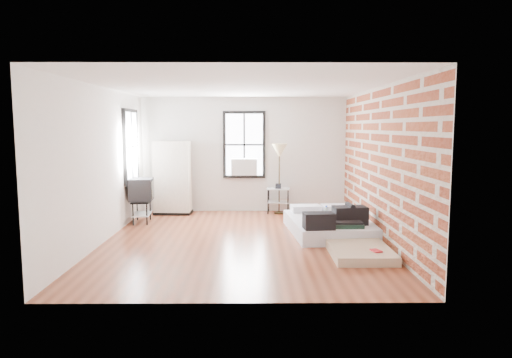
{
  "coord_description": "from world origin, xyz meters",
  "views": [
    {
      "loc": [
        0.2,
        -8.21,
        2.08
      ],
      "look_at": [
        0.27,
        0.3,
        1.11
      ],
      "focal_mm": 32.0,
      "sensor_mm": 36.0,
      "label": 1
    }
  ],
  "objects_px": {
    "wardrobe": "(173,178)",
    "side_table": "(278,193)",
    "tv_stand": "(142,191)",
    "mattress_bare": "(353,242)",
    "floor_lamp": "(279,154)",
    "mattress_main": "(331,224)"
  },
  "relations": [
    {
      "from": "floor_lamp",
      "to": "wardrobe",
      "type": "bearing_deg",
      "value": 180.0
    },
    {
      "from": "wardrobe",
      "to": "floor_lamp",
      "type": "height_order",
      "value": "wardrobe"
    },
    {
      "from": "mattress_bare",
      "to": "wardrobe",
      "type": "relative_size",
      "value": 1.04
    },
    {
      "from": "wardrobe",
      "to": "tv_stand",
      "type": "xyz_separation_m",
      "value": [
        -0.5,
        -1.02,
        -0.18
      ]
    },
    {
      "from": "mattress_bare",
      "to": "floor_lamp",
      "type": "bearing_deg",
      "value": 108.92
    },
    {
      "from": "wardrobe",
      "to": "tv_stand",
      "type": "relative_size",
      "value": 1.8
    },
    {
      "from": "mattress_bare",
      "to": "side_table",
      "type": "bearing_deg",
      "value": 108.84
    },
    {
      "from": "floor_lamp",
      "to": "mattress_main",
      "type": "bearing_deg",
      "value": -66.42
    },
    {
      "from": "mattress_main",
      "to": "tv_stand",
      "type": "distance_m",
      "value": 4.13
    },
    {
      "from": "mattress_main",
      "to": "wardrobe",
      "type": "height_order",
      "value": "wardrobe"
    },
    {
      "from": "wardrobe",
      "to": "side_table",
      "type": "distance_m",
      "value": 2.57
    },
    {
      "from": "tv_stand",
      "to": "side_table",
      "type": "bearing_deg",
      "value": 14.36
    },
    {
      "from": "mattress_bare",
      "to": "tv_stand",
      "type": "distance_m",
      "value": 4.73
    },
    {
      "from": "mattress_main",
      "to": "side_table",
      "type": "xyz_separation_m",
      "value": [
        -0.92,
        2.14,
        0.3
      ]
    },
    {
      "from": "side_table",
      "to": "tv_stand",
      "type": "height_order",
      "value": "tv_stand"
    },
    {
      "from": "side_table",
      "to": "floor_lamp",
      "type": "bearing_deg",
      "value": -75.33
    },
    {
      "from": "mattress_bare",
      "to": "side_table",
      "type": "xyz_separation_m",
      "value": [
        -1.1,
        3.3,
        0.37
      ]
    },
    {
      "from": "side_table",
      "to": "tv_stand",
      "type": "distance_m",
      "value": 3.24
    },
    {
      "from": "mattress_bare",
      "to": "tv_stand",
      "type": "height_order",
      "value": "tv_stand"
    },
    {
      "from": "mattress_bare",
      "to": "side_table",
      "type": "distance_m",
      "value": 3.5
    },
    {
      "from": "mattress_main",
      "to": "mattress_bare",
      "type": "xyz_separation_m",
      "value": [
        0.18,
        -1.17,
        -0.07
      ]
    },
    {
      "from": "wardrobe",
      "to": "floor_lamp",
      "type": "distance_m",
      "value": 2.62
    }
  ]
}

